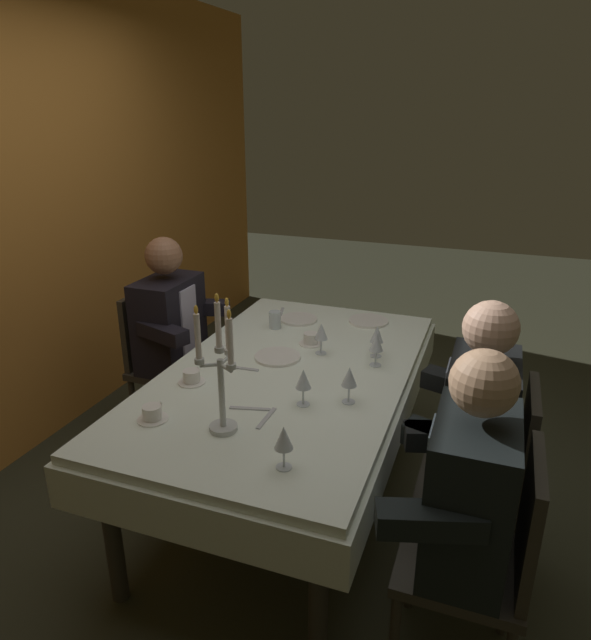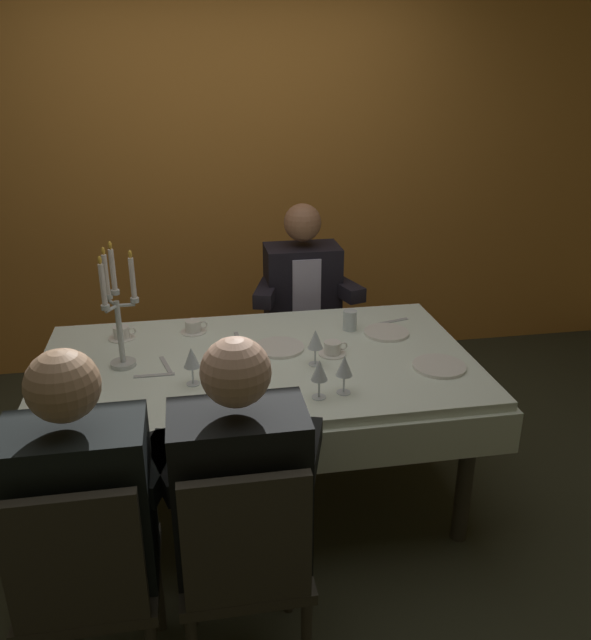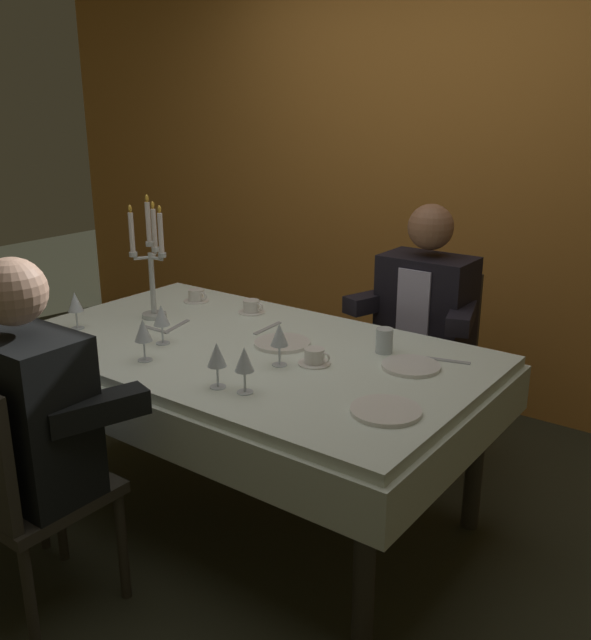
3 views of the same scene
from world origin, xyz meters
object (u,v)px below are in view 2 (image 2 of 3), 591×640
at_px(wine_glass_3, 344,367).
at_px(seated_diner_2, 302,290).
at_px(coffee_cup_1, 122,333).
at_px(seated_diner_1, 240,487).
at_px(candelabra, 118,313).
at_px(wine_glass_5, 319,371).
at_px(wine_glass_4, 192,358).
at_px(wine_glass_2, 315,340).
at_px(dinner_plate_1, 439,366).
at_px(dining_table, 258,384).
at_px(coffee_cup_0, 333,349).
at_px(wine_glass_0, 216,376).
at_px(dinner_plate_0, 386,333).
at_px(wine_glass_1, 75,377).
at_px(seated_diner_0, 81,504).
at_px(coffee_cup_2, 194,327).
at_px(dinner_plate_2, 279,348).
at_px(water_tumbler_0, 350,320).

height_order(wine_glass_3, seated_diner_2, seated_diner_2).
height_order(coffee_cup_1, seated_diner_1, seated_diner_1).
relative_size(candelabra, wine_glass_5, 3.39).
bearing_deg(wine_glass_4, wine_glass_2, 9.87).
height_order(candelabra, dinner_plate_1, candelabra).
bearing_deg(wine_glass_4, dinner_plate_1, -1.71).
height_order(dining_table, wine_glass_5, wine_glass_5).
distance_m(wine_glass_5, coffee_cup_0, 0.41).
xyz_separation_m(wine_glass_0, wine_glass_3, (0.50, -0.00, -0.00)).
relative_size(dinner_plate_1, wine_glass_0, 1.40).
bearing_deg(seated_diner_1, dining_table, 79.75).
distance_m(dinner_plate_0, dinner_plate_1, 0.41).
height_order(wine_glass_1, coffee_cup_0, wine_glass_1).
bearing_deg(seated_diner_0, coffee_cup_2, 73.49).
bearing_deg(wine_glass_3, seated_diner_0, -150.71).
relative_size(dining_table, seated_diner_1, 1.56).
height_order(dinner_plate_1, coffee_cup_0, coffee_cup_0).
relative_size(wine_glass_5, seated_diner_2, 0.13).
xyz_separation_m(dinner_plate_0, dinner_plate_2, (-0.54, -0.08, 0.00)).
bearing_deg(candelabra, wine_glass_0, -46.19).
xyz_separation_m(wine_glass_4, wine_glass_5, (0.48, -0.20, -0.00)).
xyz_separation_m(dinner_plate_2, coffee_cup_0, (0.23, -0.10, 0.02)).
distance_m(dinner_plate_0, seated_diner_1, 1.34).
bearing_deg(dinner_plate_0, seated_diner_1, -127.18).
height_order(coffee_cup_0, seated_diner_0, seated_diner_0).
distance_m(wine_glass_4, coffee_cup_0, 0.66).
bearing_deg(seated_diner_0, water_tumbler_0, 45.56).
height_order(water_tumbler_0, coffee_cup_0, water_tumbler_0).
xyz_separation_m(dinner_plate_0, seated_diner_0, (-1.29, -1.07, -0.01)).
xyz_separation_m(water_tumbler_0, coffee_cup_2, (-0.76, 0.10, -0.02)).
relative_size(dining_table, dinner_plate_1, 8.47).
distance_m(wine_glass_2, coffee_cup_0, 0.16).
xyz_separation_m(dinner_plate_0, seated_diner_2, (-0.29, 0.71, -0.01)).
height_order(dinner_plate_2, water_tumbler_0, water_tumbler_0).
height_order(dinner_plate_1, dinner_plate_2, same).
bearing_deg(coffee_cup_0, wine_glass_0, -146.97).
relative_size(candelabra, coffee_cup_1, 4.21).
height_order(coffee_cup_1, coffee_cup_2, same).
distance_m(dinner_plate_1, seated_diner_1, 1.14).
relative_size(dinner_plate_0, wine_glass_1, 1.33).
xyz_separation_m(wine_glass_1, wine_glass_5, (0.93, -0.11, 0.00)).
bearing_deg(wine_glass_0, dinner_plate_1, 8.38).
bearing_deg(dinner_plate_2, wine_glass_1, -156.63).
xyz_separation_m(seated_diner_0, seated_diner_2, (1.00, 1.77, 0.00)).
height_order(wine_glass_3, wine_glass_5, same).
xyz_separation_m(wine_glass_5, coffee_cup_1, (-0.81, 0.72, -0.09)).
distance_m(dinner_plate_1, wine_glass_3, 0.50).
relative_size(wine_glass_0, seated_diner_1, 0.13).
distance_m(wine_glass_0, wine_glass_5, 0.40).
xyz_separation_m(wine_glass_1, coffee_cup_1, (0.12, 0.61, -0.09)).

